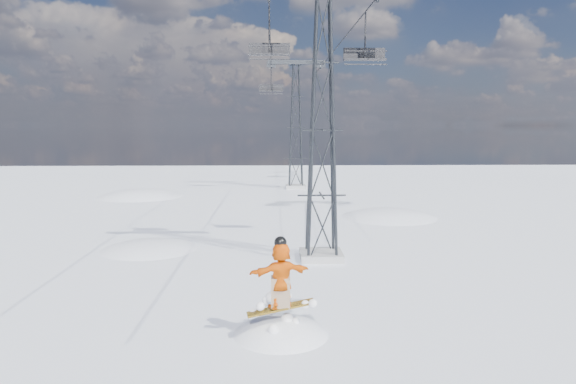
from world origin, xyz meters
The scene contains 8 objects.
ground centered at (0.00, 0.00, 0.00)m, with size 120.00×120.00×0.00m, color white.
snow_terrain centered at (-4.77, 21.24, -9.59)m, with size 39.00×37.00×22.00m.
lift_tower_near centered at (0.80, 8.00, 5.47)m, with size 5.20×1.80×11.43m.
lift_tower_far centered at (0.80, 33.00, 5.47)m, with size 5.20×1.80×11.43m.
haul_cables centered at (0.80, 19.50, 10.85)m, with size 4.46×51.00×0.06m.
lift_chair_near centered at (-1.40, 9.98, 9.02)m, with size 1.84×0.53×2.29m.
lift_chair_mid centered at (3.00, 10.75, 8.92)m, with size 1.95×0.56×2.42m.
lift_chair_far centered at (-1.40, 30.98, 8.82)m, with size 2.05×0.59×2.54m.
Camera 1 is at (-1.25, -13.45, 5.68)m, focal length 32.00 mm.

